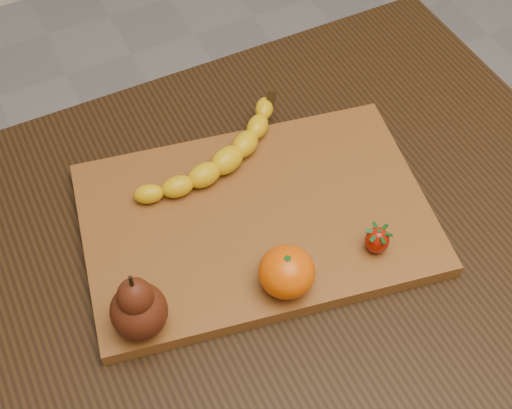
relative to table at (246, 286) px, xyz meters
name	(u,v)px	position (x,y,z in m)	size (l,w,h in m)	color
table	(246,286)	(0.00, 0.00, 0.00)	(1.00, 0.70, 0.76)	black
cutting_board	(256,218)	(0.03, 0.03, 0.11)	(0.45, 0.30, 0.02)	brown
banana	(227,160)	(0.03, 0.12, 0.14)	(0.22, 0.06, 0.03)	#D6A90A
pear	(137,303)	(-0.16, -0.06, 0.17)	(0.07, 0.07, 0.10)	#481B0B
mandarin	(287,272)	(0.01, -0.08, 0.15)	(0.07, 0.07, 0.06)	#D14C02
strawberry	(377,240)	(0.14, -0.09, 0.14)	(0.03, 0.03, 0.04)	#961104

